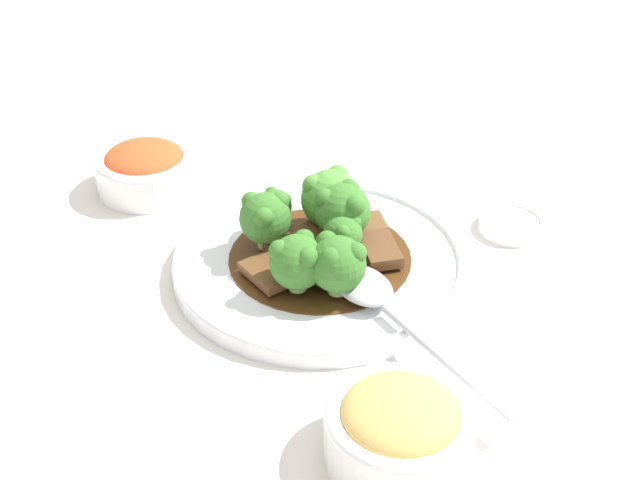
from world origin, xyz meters
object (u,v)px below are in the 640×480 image
object	(u,v)px
broccoli_floret_5	(265,217)
broccoli_floret_1	(338,263)
main_plate	(320,262)
beef_strip_0	(269,273)
beef_strip_4	(318,266)
serving_spoon	(374,296)
broccoli_floret_6	(343,210)
side_bowl_kimchi	(145,168)
side_bowl_appetizer	(399,428)
beef_strip_1	(361,226)
broccoli_floret_4	(275,206)
sauce_dish	(512,224)
beef_strip_3	(301,244)
broccoli_floret_2	(343,234)
broccoli_floret_0	(331,197)
broccoli_floret_3	(297,261)
beef_strip_2	(380,250)

from	to	relation	value
broccoli_floret_5	broccoli_floret_1	bearing A→B (deg)	125.08
main_plate	beef_strip_0	xyz separation A→B (m)	(0.05, 0.03, 0.01)
beef_strip_4	serving_spoon	distance (m)	0.06
beef_strip_4	broccoli_floret_6	bearing A→B (deg)	-124.51
side_bowl_kimchi	side_bowl_appetizer	bearing A→B (deg)	114.92
beef_strip_1	broccoli_floret_4	world-z (taller)	broccoli_floret_4
main_plate	beef_strip_4	bearing A→B (deg)	78.81
serving_spoon	sauce_dish	xyz separation A→B (m)	(-0.16, -0.12, -0.02)
broccoli_floret_4	sauce_dish	size ratio (longest dim) A/B	0.65
broccoli_floret_4	side_bowl_appetizer	world-z (taller)	broccoli_floret_4
beef_strip_3	broccoli_floret_2	distance (m)	0.05
broccoli_floret_0	broccoli_floret_6	distance (m)	0.03
broccoli_floret_0	serving_spoon	xyz separation A→B (m)	(-0.02, 0.12, -0.03)
beef_strip_4	broccoli_floret_0	size ratio (longest dim) A/B	1.26
broccoli_floret_4	side_bowl_appetizer	xyz separation A→B (m)	(-0.06, 0.27, -0.02)
beef_strip_0	broccoli_floret_0	distance (m)	0.10
main_plate	sauce_dish	distance (m)	0.20
broccoli_floret_3	sauce_dish	size ratio (longest dim) A/B	0.81
broccoli_floret_1	broccoli_floret_6	bearing A→B (deg)	-102.09
beef_strip_4	broccoli_floret_1	size ratio (longest dim) A/B	1.37
beef_strip_2	broccoli_floret_4	distance (m)	0.11
broccoli_floret_4	broccoli_floret_6	size ratio (longest dim) A/B	0.70
broccoli_floret_4	serving_spoon	bearing A→B (deg)	120.55
broccoli_floret_2	sauce_dish	size ratio (longest dim) A/B	0.69
main_plate	beef_strip_3	bearing A→B (deg)	-28.56
broccoli_floret_0	broccoli_floret_5	bearing A→B (deg)	21.73
broccoli_floret_2	broccoli_floret_4	xyz separation A→B (m)	(0.05, -0.06, -0.00)
beef_strip_3	beef_strip_4	distance (m)	0.04
broccoli_floret_6	serving_spoon	world-z (taller)	broccoli_floret_6
main_plate	beef_strip_4	world-z (taller)	beef_strip_4
side_bowl_kimchi	sauce_dish	size ratio (longest dim) A/B	1.59
broccoli_floret_1	broccoli_floret_4	distance (m)	0.11
beef_strip_1	broccoli_floret_5	distance (m)	0.10
broccoli_floret_2	broccoli_floret_0	bearing A→B (deg)	-87.07
broccoli_floret_6	serving_spoon	bearing A→B (deg)	98.18
broccoli_floret_4	beef_strip_3	bearing A→B (deg)	118.89
main_plate	beef_strip_1	xyz separation A→B (m)	(-0.04, -0.03, 0.01)
sauce_dish	beef_strip_3	bearing A→B (deg)	9.04
serving_spoon	broccoli_floret_3	bearing A→B (deg)	-24.13
broccoli_floret_6	beef_strip_1	bearing A→B (deg)	-138.34
broccoli_floret_4	broccoli_floret_1	bearing A→B (deg)	112.67
broccoli_floret_1	side_bowl_kimchi	bearing A→B (deg)	-53.64
beef_strip_1	broccoli_floret_5	size ratio (longest dim) A/B	0.89
beef_strip_3	side_bowl_kimchi	world-z (taller)	side_bowl_kimchi
main_plate	side_bowl_kimchi	bearing A→B (deg)	-46.53
broccoli_floret_0	broccoli_floret_5	distance (m)	0.07
broccoli_floret_2	broccoli_floret_4	size ratio (longest dim) A/B	1.05
serving_spoon	beef_strip_1	bearing A→B (deg)	-93.96
main_plate	beef_strip_1	world-z (taller)	beef_strip_1
beef_strip_2	serving_spoon	bearing A→B (deg)	75.33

